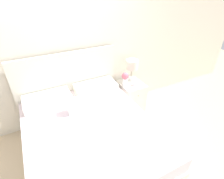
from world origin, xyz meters
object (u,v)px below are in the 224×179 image
flower_vase (125,78)px  teacup (135,84)px  bed (89,136)px  nightstand (131,96)px  table_lamp (132,66)px

flower_vase → teacup: (0.17, -0.07, -0.12)m
bed → teacup: 1.28m
nightstand → table_lamp: (0.05, 0.11, 0.58)m
bed → teacup: size_ratio=19.37×
bed → table_lamp: 1.48m
table_lamp → bed: bearing=-146.9°
flower_vase → teacup: flower_vase is taller
bed → teacup: (1.12, 0.57, 0.26)m
bed → teacup: bearing=26.9°
table_lamp → teacup: 0.34m
table_lamp → flower_vase: table_lamp is taller
flower_vase → teacup: size_ratio=2.54×
bed → table_lamp: size_ratio=4.73×
bed → teacup: bed is taller
teacup → nightstand: bearing=99.9°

